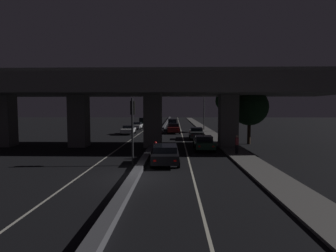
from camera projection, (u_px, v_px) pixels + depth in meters
The scene contains 21 objects.
ground_plane at pixel (136, 177), 15.24m from camera, with size 200.00×200.00×0.00m, color black.
lane_line_left_inner at pixel (146, 129), 50.23m from camera, with size 0.12×126.00×0.00m, color beige.
lane_line_right_inner at pixel (181, 129), 50.05m from camera, with size 0.12×126.00×0.00m, color beige.
median_divider at pixel (163, 128), 50.13m from camera, with size 0.54×126.00×0.34m, color #4C4C51.
sidewalk_right at pixel (209, 132), 42.94m from camera, with size 2.15×126.00×0.12m, color #5B5956.
elevated_overpass at pixel (149, 89), 26.84m from camera, with size 37.60×9.03×8.17m.
traffic_light_left_of_median at pixel (133, 120), 18.22m from camera, with size 0.30×0.49×4.71m.
street_lamp at pixel (202, 106), 47.25m from camera, with size 2.69×0.32×7.43m.
car_black_lead at pixel (165, 154), 19.04m from camera, with size 2.09×4.77×1.35m.
car_dark_green_second at pixel (204, 143), 25.18m from camera, with size 1.92×4.51×1.37m.
car_grey_third at pixel (196, 133), 34.07m from camera, with size 1.92×4.46×1.52m.
car_dark_red_fourth at pixel (173, 128), 41.87m from camera, with size 2.23×4.75×1.61m.
car_silver_fifth at pixel (172, 124), 47.73m from camera, with size 1.98×4.74×2.07m.
car_white_lead_oncoming at pixel (129, 130), 40.32m from camera, with size 1.89×4.34×1.38m.
car_white_second_oncoming at pixel (137, 126), 49.93m from camera, with size 1.86×4.56×1.36m.
car_dark_green_third_oncoming at pixel (144, 122), 59.23m from camera, with size 1.97×4.63×1.89m.
motorcycle_red_filtering_near at pixel (155, 151), 20.81m from camera, with size 0.33×1.86×1.39m.
motorcycle_white_filtering_mid at pixel (160, 138), 29.54m from camera, with size 0.34×1.94×1.43m.
pedestrian_on_sidewalk at pixel (237, 144), 22.37m from camera, with size 0.31×0.31×1.59m.
roadside_tree_kerbside_near at pixel (249, 107), 29.03m from camera, with size 4.13×4.13×6.23m.
roadside_tree_kerbside_mid at pixel (226, 101), 43.84m from camera, with size 3.42×3.42×6.97m.
Camera 1 is at (2.30, -14.94, 4.02)m, focal length 28.00 mm.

